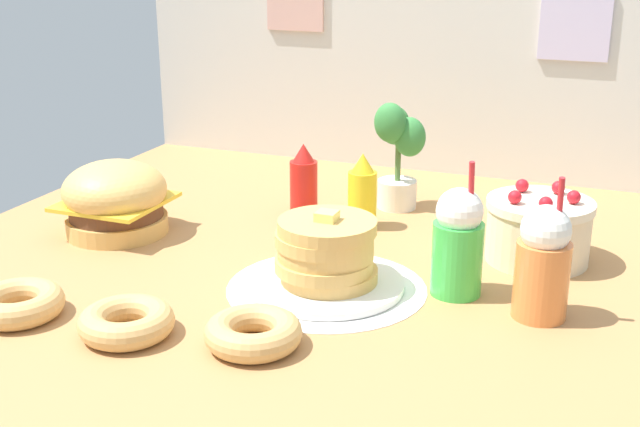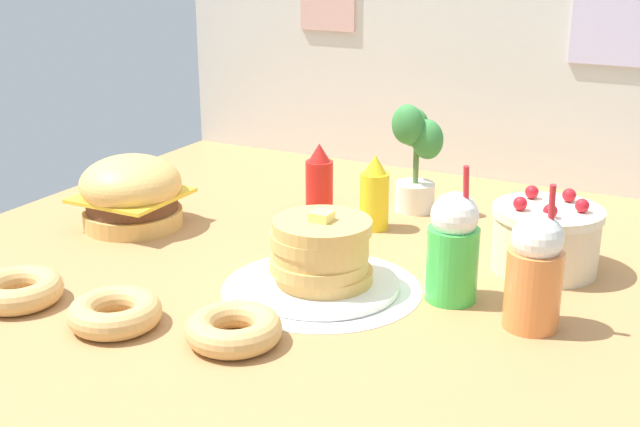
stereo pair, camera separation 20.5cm
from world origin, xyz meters
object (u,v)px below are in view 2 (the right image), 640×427
at_px(mustard_bottle, 374,195).
at_px(donut_vanilla, 234,328).
at_px(potted_plant, 416,154).
at_px(ketchup_bottle, 319,182).
at_px(layer_cake, 546,238).
at_px(orange_float_cup, 535,271).
at_px(cream_soda_cup, 453,248).
at_px(donut_pink_glaze, 18,289).
at_px(pancake_stack, 321,258).
at_px(burger, 131,193).
at_px(donut_chocolate, 115,312).

height_order(mustard_bottle, donut_vanilla, mustard_bottle).
bearing_deg(potted_plant, ketchup_bottle, -146.51).
bearing_deg(layer_cake, potted_plant, 148.57).
relative_size(orange_float_cup, potted_plant, 0.98).
height_order(cream_soda_cup, donut_pink_glaze, cream_soda_cup).
bearing_deg(donut_vanilla, layer_cake, 55.57).
height_order(layer_cake, mustard_bottle, mustard_bottle).
xyz_separation_m(layer_cake, mustard_bottle, (-0.51, 0.08, 0.02)).
relative_size(ketchup_bottle, donut_vanilla, 1.08).
distance_m(pancake_stack, mustard_bottle, 0.46).
height_order(burger, cream_soda_cup, cream_soda_cup).
bearing_deg(layer_cake, donut_chocolate, -134.92).
xyz_separation_m(pancake_stack, cream_soda_cup, (0.29, 0.09, 0.05)).
bearing_deg(donut_vanilla, potted_plant, 89.21).
bearing_deg(mustard_bottle, orange_float_cup, -36.68).
distance_m(pancake_stack, potted_plant, 0.66).
distance_m(layer_cake, donut_pink_glaze, 1.28).
relative_size(pancake_stack, mustard_bottle, 1.70).
relative_size(pancake_stack, donut_chocolate, 1.83).
bearing_deg(ketchup_bottle, donut_chocolate, -92.74).
distance_m(ketchup_bottle, cream_soda_cup, 0.69).
relative_size(pancake_stack, cream_soda_cup, 1.13).
relative_size(pancake_stack, donut_vanilla, 1.83).
height_order(burger, mustard_bottle, mustard_bottle).
height_order(pancake_stack, mustard_bottle, mustard_bottle).
height_order(ketchup_bottle, donut_vanilla, ketchup_bottle).
relative_size(burger, orange_float_cup, 0.88).
bearing_deg(donut_vanilla, burger, 144.34).
bearing_deg(donut_pink_glaze, donut_chocolate, 2.22).
xyz_separation_m(mustard_bottle, donut_pink_glaze, (-0.52, -0.84, -0.07)).
distance_m(orange_float_cup, donut_chocolate, 0.91).
xyz_separation_m(mustard_bottle, donut_chocolate, (-0.24, -0.83, -0.07)).
bearing_deg(layer_cake, donut_pink_glaze, -143.41).
xyz_separation_m(pancake_stack, orange_float_cup, (0.50, 0.03, 0.05)).
height_order(cream_soda_cup, potted_plant, potted_plant).
bearing_deg(layer_cake, ketchup_bottle, 170.13).
height_order(layer_cake, donut_pink_glaze, layer_cake).
height_order(cream_soda_cup, donut_vanilla, cream_soda_cup).
distance_m(cream_soda_cup, donut_vanilla, 0.54).
xyz_separation_m(layer_cake, donut_vanilla, (-0.48, -0.70, -0.05)).
bearing_deg(burger, donut_vanilla, -35.66).
distance_m(orange_float_cup, potted_plant, 0.81).
distance_m(donut_chocolate, potted_plant, 1.08).
bearing_deg(donut_pink_glaze, potted_plant, 61.75).
xyz_separation_m(orange_float_cup, donut_pink_glaze, (-1.08, -0.43, -0.10)).
xyz_separation_m(layer_cake, donut_chocolate, (-0.75, -0.75, -0.05)).
height_order(cream_soda_cup, orange_float_cup, same).
bearing_deg(mustard_bottle, donut_vanilla, -87.85).
distance_m(cream_soda_cup, donut_pink_glaze, 1.01).
bearing_deg(burger, mustard_bottle, 25.92).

